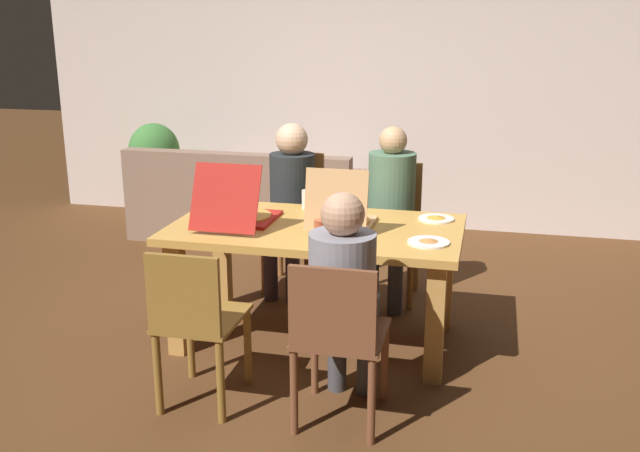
# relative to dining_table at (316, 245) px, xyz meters

# --- Properties ---
(ground_plane) EXTENTS (20.00, 20.00, 0.00)m
(ground_plane) POSITION_rel_dining_table_xyz_m (0.00, 0.00, -0.62)
(ground_plane) COLOR #56331A
(back_wall) EXTENTS (6.79, 0.12, 2.63)m
(back_wall) POSITION_rel_dining_table_xyz_m (0.00, 2.75, 0.70)
(back_wall) COLOR beige
(back_wall) RESTS_ON ground
(dining_table) EXTENTS (1.72, 0.96, 0.73)m
(dining_table) POSITION_rel_dining_table_xyz_m (0.00, 0.00, 0.00)
(dining_table) COLOR gold
(dining_table) RESTS_ON ground
(chair_0) EXTENTS (0.42, 0.46, 0.86)m
(chair_0) POSITION_rel_dining_table_xyz_m (0.34, -0.94, -0.13)
(chair_0) COLOR brown
(chair_0) RESTS_ON ground
(person_0) EXTENTS (0.32, 0.48, 1.15)m
(person_0) POSITION_rel_dining_table_xyz_m (0.34, -0.80, 0.07)
(person_0) COLOR #424143
(person_0) RESTS_ON ground
(chair_1) EXTENTS (0.39, 0.43, 0.94)m
(chair_1) POSITION_rel_dining_table_xyz_m (0.34, 0.89, -0.11)
(chair_1) COLOR #996632
(chair_1) RESTS_ON ground
(person_1) EXTENTS (0.32, 0.50, 1.22)m
(person_1) POSITION_rel_dining_table_xyz_m (0.34, 0.75, 0.10)
(person_1) COLOR #363B44
(person_1) RESTS_ON ground
(chair_2) EXTENTS (0.38, 0.45, 0.97)m
(chair_2) POSITION_rel_dining_table_xyz_m (-0.39, 0.96, -0.12)
(chair_2) COLOR #94592A
(chair_2) RESTS_ON ground
(person_2) EXTENTS (0.32, 0.51, 1.21)m
(person_2) POSITION_rel_dining_table_xyz_m (-0.39, 0.81, 0.10)
(person_2) COLOR #362C3C
(person_2) RESTS_ON ground
(chair_3) EXTENTS (0.39, 0.46, 0.86)m
(chair_3) POSITION_rel_dining_table_xyz_m (-0.39, -0.92, -0.14)
(chair_3) COLOR olive
(chair_3) RESTS_ON ground
(pizza_box_0) EXTENTS (0.36, 0.43, 0.38)m
(pizza_box_0) POSITION_rel_dining_table_xyz_m (0.16, 0.01, 0.17)
(pizza_box_0) COLOR tan
(pizza_box_0) RESTS_ON dining_table
(pizza_box_1) EXTENTS (0.40, 0.56, 0.39)m
(pizza_box_1) POSITION_rel_dining_table_xyz_m (-0.47, -0.03, 0.17)
(pizza_box_1) COLOR #AD211A
(pizza_box_1) RESTS_ON dining_table
(plate_0) EXTENTS (0.22, 0.22, 0.03)m
(plate_0) POSITION_rel_dining_table_xyz_m (0.68, 0.30, 0.13)
(plate_0) COLOR white
(plate_0) RESTS_ON dining_table
(plate_1) EXTENTS (0.23, 0.23, 0.03)m
(plate_1) POSITION_rel_dining_table_xyz_m (0.68, -0.19, 0.13)
(plate_1) COLOR white
(plate_1) RESTS_ON dining_table
(drinking_glass_0) EXTENTS (0.07, 0.07, 0.12)m
(drinking_glass_0) POSITION_rel_dining_table_xyz_m (0.09, -0.29, 0.18)
(drinking_glass_0) COLOR #B85134
(drinking_glass_0) RESTS_ON dining_table
(drinking_glass_1) EXTENTS (0.06, 0.06, 0.12)m
(drinking_glass_1) POSITION_rel_dining_table_xyz_m (-0.16, 0.38, 0.18)
(drinking_glass_1) COLOR silver
(drinking_glass_1) RESTS_ON dining_table
(drinking_glass_2) EXTENTS (0.07, 0.07, 0.13)m
(drinking_glass_2) POSITION_rel_dining_table_xyz_m (-0.73, 0.34, 0.18)
(drinking_glass_2) COLOR #B14526
(drinking_glass_2) RESTS_ON dining_table
(couch) EXTENTS (2.03, 0.86, 0.82)m
(couch) POSITION_rel_dining_table_xyz_m (-1.14, 2.00, -0.33)
(couch) COLOR #8A6B58
(couch) RESTS_ON ground
(potted_plant) EXTENTS (0.48, 0.48, 0.98)m
(potted_plant) POSITION_rel_dining_table_xyz_m (-2.12, 2.19, -0.03)
(potted_plant) COLOR #B26F49
(potted_plant) RESTS_ON ground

